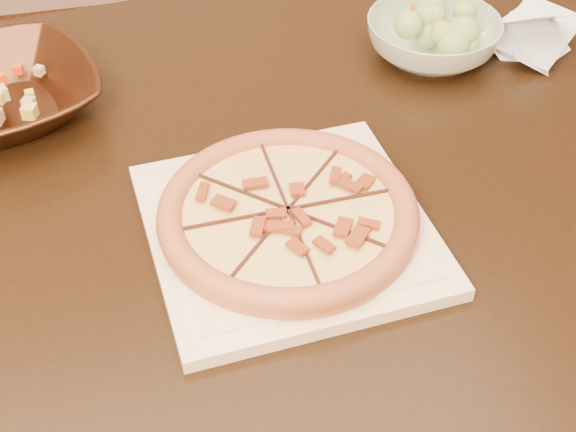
{
  "coord_description": "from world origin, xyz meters",
  "views": [
    {
      "loc": [
        -0.07,
        -0.74,
        1.42
      ],
      "look_at": [
        0.09,
        -0.08,
        0.78
      ],
      "focal_mm": 50.0,
      "sensor_mm": 36.0,
      "label": 1
    }
  ],
  "objects_px": {
    "plate": "(288,228)",
    "dining_table": "(190,227)",
    "salad_bowl": "(433,39)",
    "pizza": "(288,213)"
  },
  "relations": [
    {
      "from": "dining_table",
      "to": "pizza",
      "type": "distance_m",
      "value": 0.21
    },
    {
      "from": "plate",
      "to": "pizza",
      "type": "relative_size",
      "value": 1.14
    },
    {
      "from": "plate",
      "to": "pizza",
      "type": "xyz_separation_m",
      "value": [
        -0.0,
        0.0,
        0.02
      ]
    },
    {
      "from": "plate",
      "to": "pizza",
      "type": "bearing_deg",
      "value": 178.27
    },
    {
      "from": "plate",
      "to": "dining_table",
      "type": "bearing_deg",
      "value": 127.7
    },
    {
      "from": "dining_table",
      "to": "salad_bowl",
      "type": "bearing_deg",
      "value": 25.89
    },
    {
      "from": "dining_table",
      "to": "pizza",
      "type": "xyz_separation_m",
      "value": [
        0.11,
        -0.14,
        0.12
      ]
    },
    {
      "from": "dining_table",
      "to": "plate",
      "type": "xyz_separation_m",
      "value": [
        0.11,
        -0.14,
        0.1
      ]
    },
    {
      "from": "salad_bowl",
      "to": "pizza",
      "type": "bearing_deg",
      "value": -132.35
    },
    {
      "from": "plate",
      "to": "salad_bowl",
      "type": "height_order",
      "value": "salad_bowl"
    }
  ]
}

